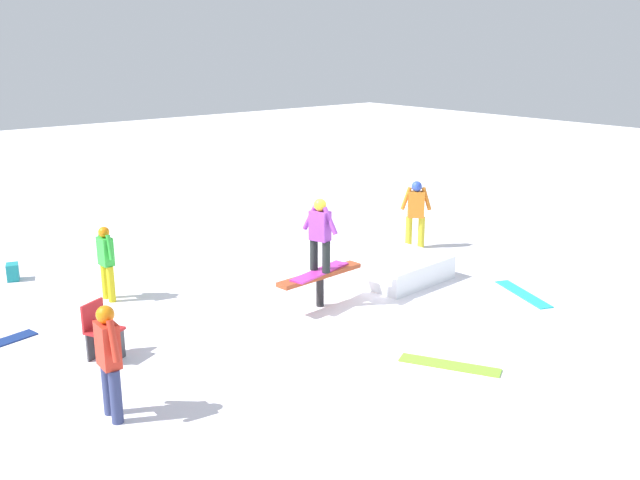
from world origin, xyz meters
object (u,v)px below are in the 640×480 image
(loose_snowboard_cyan, at_px, (523,294))
(bystander_green, at_px, (106,259))
(backpack_on_snow, at_px, (13,272))
(main_rider_on_rail, at_px, (320,236))
(loose_snowboard_lime, at_px, (449,365))
(folding_chair, at_px, (102,333))
(rail_feature, at_px, (320,278))
(bystander_orange, at_px, (416,211))
(bystander_red, at_px, (109,356))

(loose_snowboard_cyan, bearing_deg, bystander_green, 74.99)
(bystander_green, height_order, backpack_on_snow, bystander_green)
(main_rider_on_rail, height_order, loose_snowboard_lime, main_rider_on_rail)
(loose_snowboard_cyan, height_order, backpack_on_snow, backpack_on_snow)
(main_rider_on_rail, distance_m, folding_chair, 4.00)
(rail_feature, height_order, bystander_orange, bystander_orange)
(loose_snowboard_cyan, xyz_separation_m, folding_chair, (7.18, -2.40, 0.40))
(bystander_red, height_order, backpack_on_snow, bystander_red)
(main_rider_on_rail, distance_m, loose_snowboard_cyan, 4.06)
(rail_feature, xyz_separation_m, backpack_on_snow, (3.76, -5.00, -0.36))
(folding_chair, bearing_deg, bystander_red, -135.00)
(bystander_orange, xyz_separation_m, bystander_green, (6.79, -1.29, -0.09))
(bystander_green, bearing_deg, loose_snowboard_lime, -157.10)
(loose_snowboard_cyan, bearing_deg, folding_chair, 94.38)
(loose_snowboard_lime, height_order, backpack_on_snow, backpack_on_snow)
(folding_chair, xyz_separation_m, backpack_on_snow, (-0.13, -4.59, -0.24))
(bystander_green, xyz_separation_m, folding_chair, (1.12, 2.32, -0.37))
(loose_snowboard_cyan, xyz_separation_m, backpack_on_snow, (7.05, -6.99, 0.16))
(bystander_red, distance_m, loose_snowboard_cyan, 7.88)
(rail_feature, distance_m, bystander_red, 4.71)
(bystander_red, height_order, loose_snowboard_lime, bystander_red)
(bystander_orange, distance_m, folding_chair, 7.99)
(loose_snowboard_lime, xyz_separation_m, loose_snowboard_cyan, (-3.40, -1.09, 0.00))
(folding_chair, bearing_deg, bystander_orange, -17.70)
(bystander_orange, bearing_deg, bystander_red, 61.86)
(loose_snowboard_lime, xyz_separation_m, backpack_on_snow, (3.65, -8.08, 0.16))
(bystander_orange, height_order, bystander_red, bystander_orange)
(loose_snowboard_cyan, distance_m, backpack_on_snow, 9.93)
(bystander_red, xyz_separation_m, loose_snowboard_lime, (-4.41, 1.75, -0.84))
(bystander_orange, distance_m, bystander_green, 6.91)
(bystander_orange, distance_m, bystander_red, 8.97)
(bystander_orange, xyz_separation_m, folding_chair, (7.91, 1.02, -0.46))
(rail_feature, relative_size, loose_snowboard_lime, 1.24)
(bystander_orange, bearing_deg, loose_snowboard_lime, 91.48)
(main_rider_on_rail, height_order, bystander_red, main_rider_on_rail)
(main_rider_on_rail, xyz_separation_m, bystander_red, (4.51, 1.33, -0.45))
(bystander_green, height_order, loose_snowboard_cyan, bystander_green)
(rail_feature, height_order, bystander_red, bystander_red)
(rail_feature, distance_m, loose_snowboard_cyan, 3.89)
(bystander_orange, distance_m, loose_snowboard_lime, 6.18)
(bystander_orange, bearing_deg, backpack_on_snow, 19.33)
(bystander_green, relative_size, folding_chair, 1.58)
(loose_snowboard_cyan, bearing_deg, bystander_orange, 10.87)
(rail_feature, relative_size, folding_chair, 2.09)
(bystander_green, bearing_deg, bystander_red, 154.96)
(bystander_orange, relative_size, backpack_on_snow, 4.57)
(loose_snowboard_lime, bearing_deg, rail_feature, -30.13)
(bystander_orange, distance_m, backpack_on_snow, 8.59)
(main_rider_on_rail, xyz_separation_m, bystander_orange, (-4.03, -1.43, -0.43))
(bystander_red, bearing_deg, loose_snowboard_lime, 72.48)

